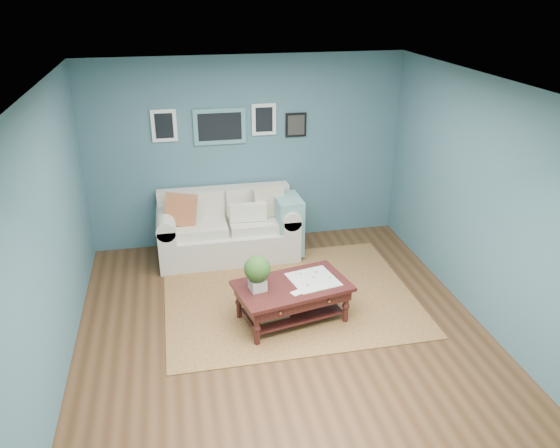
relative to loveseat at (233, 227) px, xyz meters
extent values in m
plane|color=brown|center=(0.29, -2.03, -0.41)|extent=(5.00, 5.00, 0.00)
plane|color=white|center=(0.29, -2.03, 2.29)|extent=(5.00, 5.00, 0.00)
cube|color=#3E696E|center=(0.29, 0.47, 0.94)|extent=(4.50, 0.02, 2.70)
cube|color=#3E696E|center=(0.29, -4.53, 0.94)|extent=(4.50, 0.02, 2.70)
cube|color=#3E696E|center=(-1.96, -2.03, 0.94)|extent=(0.02, 5.00, 2.70)
cube|color=#3E696E|center=(2.54, -2.03, 0.94)|extent=(0.02, 5.00, 2.70)
cube|color=#588D93|center=(-0.09, 0.45, 1.34)|extent=(0.72, 0.03, 0.50)
cube|color=black|center=(-0.09, 0.43, 1.34)|extent=(0.60, 0.01, 0.38)
cube|color=white|center=(-0.84, 0.45, 1.39)|extent=(0.34, 0.03, 0.44)
cube|color=white|center=(0.53, 0.45, 1.41)|extent=(0.34, 0.03, 0.44)
cube|color=black|center=(0.99, 0.45, 1.31)|extent=(0.30, 0.03, 0.34)
cube|color=brown|center=(0.51, -1.31, -0.41)|extent=(3.03, 2.42, 0.01)
cube|color=beige|center=(-0.09, -0.04, -0.20)|extent=(1.43, 0.89, 0.42)
cube|color=beige|center=(-0.09, 0.31, 0.25)|extent=(1.87, 0.22, 0.48)
cube|color=beige|center=(-0.92, -0.04, -0.10)|extent=(0.24, 0.89, 0.62)
cube|color=beige|center=(0.75, -0.04, -0.10)|extent=(0.24, 0.89, 0.62)
cylinder|color=beige|center=(-0.92, -0.04, 0.21)|extent=(0.26, 0.89, 0.26)
cylinder|color=beige|center=(0.75, -0.04, 0.21)|extent=(0.26, 0.89, 0.26)
cube|color=beige|center=(-0.47, -0.10, 0.08)|extent=(0.73, 0.56, 0.13)
cube|color=beige|center=(0.30, -0.10, 0.08)|extent=(0.73, 0.56, 0.13)
cube|color=beige|center=(-0.47, 0.18, 0.32)|extent=(0.73, 0.12, 0.36)
cube|color=beige|center=(0.30, 0.18, 0.32)|extent=(0.73, 0.12, 0.36)
cube|color=#CD653B|center=(-0.71, -0.09, 0.36)|extent=(0.49, 0.17, 0.48)
cube|color=beige|center=(0.52, -0.02, 0.36)|extent=(0.48, 0.18, 0.46)
cube|color=beige|center=(0.20, -0.14, 0.27)|extent=(0.50, 0.12, 0.24)
cube|color=#6BA19E|center=(0.75, -0.16, 0.05)|extent=(0.34, 0.55, 0.81)
cube|color=black|center=(0.44, -1.80, 0.04)|extent=(1.38, 0.97, 0.04)
cube|color=black|center=(0.44, -1.80, -0.05)|extent=(1.28, 0.88, 0.13)
cube|color=black|center=(0.44, -1.80, -0.30)|extent=(1.15, 0.75, 0.03)
sphere|color=gold|center=(0.22, -2.19, -0.05)|extent=(0.03, 0.03, 0.03)
sphere|color=gold|center=(0.79, -2.07, -0.05)|extent=(0.03, 0.03, 0.03)
cylinder|color=black|center=(-0.04, -2.19, -0.20)|extent=(0.06, 0.06, 0.43)
cylinder|color=black|center=(1.03, -1.97, -0.20)|extent=(0.06, 0.06, 0.43)
cylinder|color=black|center=(-0.15, -1.64, -0.20)|extent=(0.06, 0.06, 0.43)
cylinder|color=black|center=(0.91, -1.41, -0.20)|extent=(0.06, 0.06, 0.43)
cube|color=beige|center=(0.04, -1.83, 0.12)|extent=(0.20, 0.20, 0.13)
sphere|color=#2B491C|center=(0.04, -1.83, 0.32)|extent=(0.29, 0.29, 0.29)
cube|color=white|center=(0.69, -1.75, 0.06)|extent=(0.59, 0.59, 0.01)
cube|color=#B37F4E|center=(0.18, -1.86, -0.18)|extent=(0.40, 0.32, 0.21)
cube|color=#225087|center=(0.72, -1.72, -0.22)|extent=(0.28, 0.24, 0.12)
camera|label=1|loc=(-0.78, -6.98, 3.18)|focal=35.00mm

